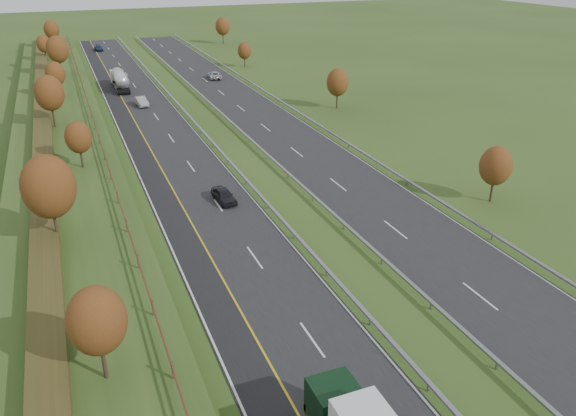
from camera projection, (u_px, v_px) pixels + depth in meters
name	position (u px, v px, depth m)	size (l,w,h in m)	color
ground	(226.00, 141.00, 77.27)	(400.00, 400.00, 0.00)	#2E491A
near_carriageway	(161.00, 137.00, 78.75)	(10.50, 200.00, 0.04)	black
far_carriageway	(271.00, 125.00, 84.36)	(10.50, 200.00, 0.04)	black
hard_shoulder	(134.00, 140.00, 77.48)	(3.00, 200.00, 0.04)	black
lane_markings	(206.00, 132.00, 80.81)	(26.75, 200.00, 0.01)	silver
embankment_left	(61.00, 141.00, 73.93)	(12.00, 200.00, 2.00)	#2E491A
hedge_left	(43.00, 132.00, 72.60)	(2.20, 180.00, 1.10)	#363817
fence_left	(95.00, 126.00, 74.38)	(0.12, 189.06, 1.20)	#422B19
median_barrier_near	(200.00, 129.00, 80.44)	(0.32, 200.00, 0.71)	gray
median_barrier_far	(235.00, 125.00, 82.17)	(0.32, 200.00, 0.71)	gray
outer_barrier_far	(306.00, 117.00, 86.08)	(0.32, 200.00, 0.71)	gray
trees_left	(58.00, 107.00, 68.96)	(6.64, 164.30, 7.66)	#2D2116
trees_far	(282.00, 59.00, 111.70)	(8.45, 118.60, 7.12)	#2D2116
road_tanker	(120.00, 79.00, 105.24)	(2.40, 11.22, 3.46)	silver
car_dark_near	(224.00, 195.00, 58.36)	(1.67, 4.15, 1.41)	black
car_silver_mid	(141.00, 101.00, 94.26)	(1.58, 4.54, 1.50)	#98989C
car_small_far	(98.00, 48.00, 145.60)	(1.84, 4.53, 1.31)	#172648
car_oncoming	(214.00, 75.00, 114.22)	(2.40, 5.20, 1.44)	#BAB9BE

